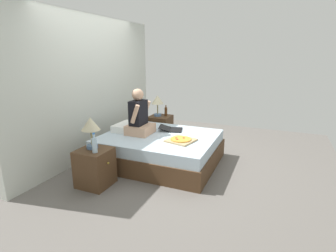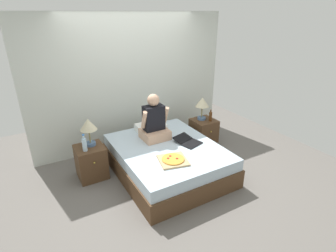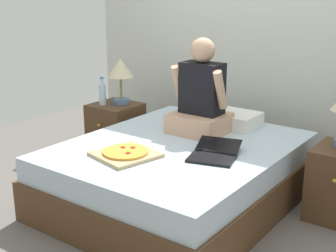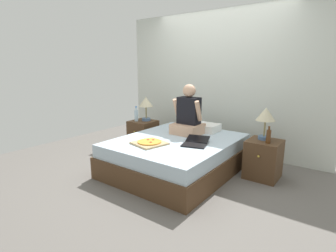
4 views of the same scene
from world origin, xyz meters
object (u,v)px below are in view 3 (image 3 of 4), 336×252
object	(u,v)px
nightstand_left	(116,130)
pizza_box	(126,154)
water_bottle	(102,94)
person_seated	(201,98)
bed	(179,174)
lamp_on_left_nightstand	(120,71)
laptop	(214,154)

from	to	relation	value
nightstand_left	pizza_box	world-z (taller)	nightstand_left
nightstand_left	water_bottle	xyz separation A→B (m)	(-0.08, -0.09, 0.38)
water_bottle	person_seated	distance (m)	1.17
bed	lamp_on_left_nightstand	size ratio (longest dim) A/B	4.30
bed	lamp_on_left_nightstand	bearing A→B (deg)	153.07
pizza_box	lamp_on_left_nightstand	bearing A→B (deg)	132.99
lamp_on_left_nightstand	person_seated	bearing A→B (deg)	-9.99
person_seated	water_bottle	bearing A→B (deg)	177.85
nightstand_left	water_bottle	world-z (taller)	water_bottle
water_bottle	bed	bearing A→B (deg)	-18.82
lamp_on_left_nightstand	laptop	distance (m)	1.62
person_seated	laptop	bearing A→B (deg)	-48.14
person_seated	nightstand_left	bearing A→B (deg)	172.97
bed	lamp_on_left_nightstand	xyz separation A→B (m)	(-1.08, 0.55, 0.63)
bed	water_bottle	distance (m)	1.34
nightstand_left	lamp_on_left_nightstand	xyz separation A→B (m)	(0.04, 0.05, 0.60)
person_seated	pizza_box	size ratio (longest dim) A/B	1.62
person_seated	pizza_box	distance (m)	0.86
lamp_on_left_nightstand	laptop	size ratio (longest dim) A/B	0.93
nightstand_left	person_seated	xyz separation A→B (m)	(1.08, -0.13, 0.51)
nightstand_left	lamp_on_left_nightstand	world-z (taller)	lamp_on_left_nightstand
water_bottle	pizza_box	distance (m)	1.36
person_seated	bed	bearing A→B (deg)	-83.79
laptop	pizza_box	world-z (taller)	laptop
water_bottle	pizza_box	world-z (taller)	water_bottle
bed	lamp_on_left_nightstand	world-z (taller)	lamp_on_left_nightstand
lamp_on_left_nightstand	pizza_box	distance (m)	1.41
person_seated	laptop	distance (m)	0.66
lamp_on_left_nightstand	person_seated	size ratio (longest dim) A/B	0.58
pizza_box	laptop	bearing A→B (deg)	34.87
bed	person_seated	distance (m)	0.65
lamp_on_left_nightstand	water_bottle	xyz separation A→B (m)	(-0.12, -0.14, -0.22)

